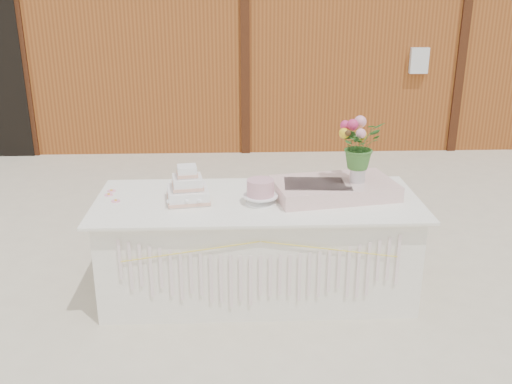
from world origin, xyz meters
TOP-DOWN VIEW (x-y plane):
  - ground at (0.00, 0.00)m, footprint 80.00×80.00m
  - barn at (-0.01, 5.99)m, footprint 12.60×4.60m
  - cake_table at (0.00, -0.00)m, footprint 2.40×1.00m
  - wedding_cake at (-0.51, -0.02)m, footprint 0.34×0.34m
  - pink_cake_stand at (0.02, -0.09)m, footprint 0.25×0.25m
  - satin_runner at (0.58, 0.06)m, footprint 0.97×0.66m
  - flower_vase at (0.75, 0.05)m, footprint 0.11×0.11m
  - bouquet at (0.75, 0.05)m, footprint 0.41×0.40m
  - loose_flowers at (-1.06, 0.07)m, footprint 0.21×0.33m

SIDE VIEW (x-z plane):
  - ground at x=0.00m, z-range 0.00..0.00m
  - cake_table at x=0.00m, z-range 0.00..0.77m
  - loose_flowers at x=-1.06m, z-range 0.77..0.79m
  - satin_runner at x=0.58m, z-range 0.77..0.88m
  - wedding_cake at x=-0.51m, z-range 0.73..1.00m
  - pink_cake_stand at x=0.02m, z-range 0.78..0.96m
  - flower_vase at x=0.75m, z-range 0.88..1.04m
  - bouquet at x=0.75m, z-range 1.04..1.39m
  - barn at x=-0.01m, z-range 0.03..3.33m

